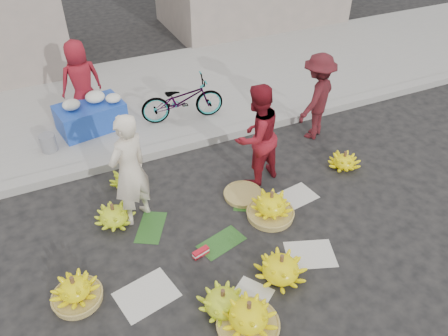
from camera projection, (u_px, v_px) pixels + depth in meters
name	position (u px, v px, depth m)	size (l,w,h in m)	color
ground	(222.00, 231.00, 6.25)	(80.00, 80.00, 0.00)	black
curb	(171.00, 148.00, 7.79)	(40.00, 0.25, 0.15)	#98958F
sidewalk	(138.00, 98.00, 9.32)	(40.00, 4.00, 0.12)	#98958F
newspaper_scatter	(248.00, 271.00, 5.67)	(3.20, 1.80, 0.00)	silver
banana_leaves	(210.00, 224.00, 6.35)	(2.00, 1.00, 0.00)	#21521B
banana_bunch_0	(75.00, 291.00, 5.21)	(0.59, 0.59, 0.42)	#A08543
banana_bunch_1	(223.00, 302.00, 5.10)	(0.78, 0.78, 0.38)	#A2C91C
banana_bunch_2	(248.00, 317.00, 4.89)	(0.79, 0.79, 0.48)	#A08543
banana_bunch_3	(281.00, 268.00, 5.48)	(0.77, 0.77, 0.40)	#FFF30C
banana_bunch_4	(271.00, 206.00, 6.37)	(0.68, 0.68, 0.47)	#A08543
banana_bunch_5	(344.00, 161.00, 7.37)	(0.62, 0.62, 0.32)	#FFF30C
banana_bunch_6	(114.00, 215.00, 6.29)	(0.73, 0.73, 0.36)	#A2C91C
banana_bunch_7	(126.00, 178.00, 7.01)	(0.53, 0.53, 0.31)	#A2C91C
basket_spare	(243.00, 195.00, 6.83)	(0.59, 0.59, 0.07)	#A08543
incense_stack	(201.00, 252.00, 5.85)	(0.23, 0.07, 0.10)	red
vendor_cream	(130.00, 170.00, 5.96)	(0.63, 0.42, 1.74)	#F1E4CA
vendor_red	(257.00, 136.00, 6.69)	(0.82, 0.64, 1.69)	maroon
man_striped	(317.00, 97.00, 7.78)	(1.04, 0.60, 1.60)	maroon
flower_table	(91.00, 115.00, 8.07)	(1.29, 0.93, 0.69)	#193CA6
grey_bucket	(48.00, 143.00, 7.56)	(0.27, 0.27, 0.31)	gray
flower_vendor	(81.00, 81.00, 8.07)	(0.76, 0.49, 1.55)	maroon
bicycle	(182.00, 99.00, 8.26)	(1.58, 0.55, 0.83)	gray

